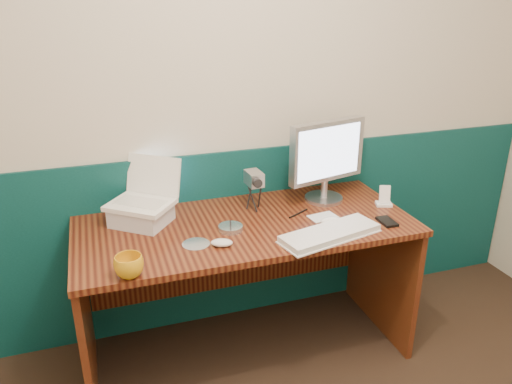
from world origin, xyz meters
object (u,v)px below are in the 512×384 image
object	(u,v)px
laptop	(138,183)
monitor	(326,161)
desk	(247,290)
keyboard	(330,234)
mug	(129,266)
camcorder	(254,190)

from	to	relation	value
laptop	monitor	size ratio (longest dim) A/B	0.65
desk	keyboard	size ratio (longest dim) A/B	3.41
desk	laptop	distance (m)	0.76
desk	monitor	size ratio (longest dim) A/B	3.65
keyboard	mug	distance (m)	0.89
monitor	mug	size ratio (longest dim) A/B	3.84
monitor	keyboard	size ratio (longest dim) A/B	0.93
keyboard	camcorder	size ratio (longest dim) A/B	2.21
desk	laptop	bearing A→B (deg)	161.27
laptop	desk	bearing A→B (deg)	19.32
desk	camcorder	world-z (taller)	camcorder
mug	camcorder	bearing A→B (deg)	34.83
desk	laptop	xyz separation A→B (m)	(-0.47, 0.16, 0.58)
desk	mug	distance (m)	0.77
desk	mug	size ratio (longest dim) A/B	14.03
laptop	mug	world-z (taller)	laptop
monitor	keyboard	distance (m)	0.48
camcorder	monitor	bearing A→B (deg)	-4.14
desk	monitor	bearing A→B (deg)	17.23
monitor	camcorder	size ratio (longest dim) A/B	2.07
laptop	keyboard	world-z (taller)	laptop
desk	camcorder	xyz separation A→B (m)	(0.09, 0.15, 0.48)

